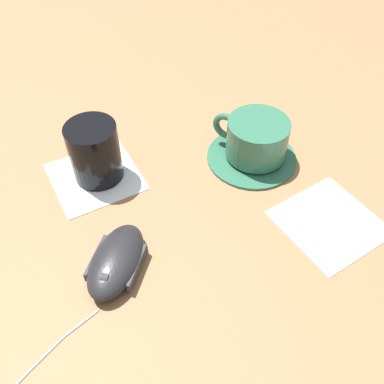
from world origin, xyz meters
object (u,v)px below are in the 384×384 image
computer_mouse (116,261)px  drinking_glass (95,152)px  saucer (252,156)px  coffee_cup (256,138)px

computer_mouse → drinking_glass: bearing=-108.5°
saucer → drinking_glass: drinking_glass is taller
computer_mouse → drinking_glass: 0.17m
coffee_cup → drinking_glass: bearing=-24.4°
coffee_cup → drinking_glass: drinking_glass is taller
drinking_glass → computer_mouse: bearing=71.5°
drinking_glass → coffee_cup: bearing=155.6°
saucer → drinking_glass: 0.23m
saucer → coffee_cup: bearing=-165.0°
coffee_cup → saucer: bearing=15.0°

